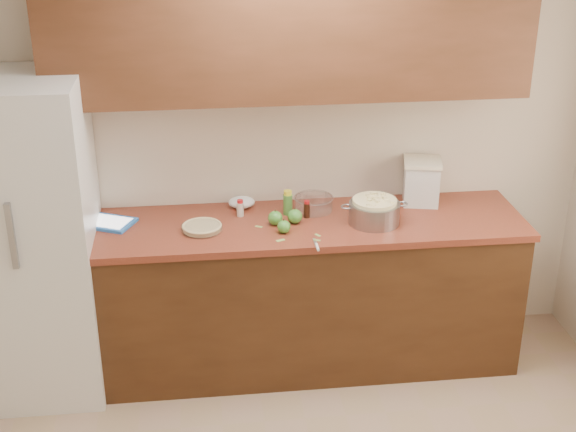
{
  "coord_description": "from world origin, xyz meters",
  "views": [
    {
      "loc": [
        -0.51,
        -2.61,
        2.79
      ],
      "look_at": [
        -0.03,
        1.43,
        0.98
      ],
      "focal_mm": 50.0,
      "sensor_mm": 36.0,
      "label": 1
    }
  ],
  "objects": [
    {
      "name": "counter_run",
      "position": [
        0.0,
        1.48,
        0.46
      ],
      "size": [
        2.64,
        0.68,
        0.92
      ],
      "color": "#462813",
      "rests_on": "ground"
    },
    {
      "name": "mixing_bowl",
      "position": [
        0.14,
        1.62,
        0.97
      ],
      "size": [
        0.23,
        0.23,
        0.09
      ],
      "rotation": [
        0.0,
        0.0,
        0.07
      ],
      "color": "silver",
      "rests_on": "counter_run"
    },
    {
      "name": "room_shell",
      "position": [
        0.0,
        0.0,
        1.3
      ],
      "size": [
        3.6,
        3.6,
        3.6
      ],
      "color": "tan",
      "rests_on": "ground"
    },
    {
      "name": "apple_front",
      "position": [
        -0.07,
        1.34,
        0.96
      ],
      "size": [
        0.07,
        0.07,
        0.08
      ],
      "color": "#459030",
      "rests_on": "counter_run"
    },
    {
      "name": "flour_canister",
      "position": [
        0.79,
        1.67,
        1.06
      ],
      "size": [
        0.26,
        0.26,
        0.27
      ],
      "rotation": [
        0.0,
        0.0,
        -0.22
      ],
      "color": "silver",
      "rests_on": "counter_run"
    },
    {
      "name": "upper_cabinets",
      "position": [
        0.0,
        1.63,
        1.95
      ],
      "size": [
        2.6,
        0.34,
        0.7
      ],
      "primitive_type": "cube",
      "color": "#5C301C",
      "rests_on": "room_shell"
    },
    {
      "name": "fridge",
      "position": [
        -1.44,
        1.44,
        0.9
      ],
      "size": [
        0.7,
        0.7,
        1.8
      ],
      "primitive_type": "cube",
      "color": "silver",
      "rests_on": "ground"
    },
    {
      "name": "paring_knife",
      "position": [
        0.09,
        1.14,
        0.93
      ],
      "size": [
        0.02,
        0.16,
        0.01
      ],
      "rotation": [
        0.0,
        0.0,
        -0.0
      ],
      "color": "gray",
      "rests_on": "counter_run"
    },
    {
      "name": "peel_a",
      "position": [
        0.1,
        1.22,
        0.92
      ],
      "size": [
        0.04,
        0.03,
        0.0
      ],
      "primitive_type": "cube",
      "rotation": [
        0.0,
        0.0,
        -0.38
      ],
      "color": "#9CC05D",
      "rests_on": "counter_run"
    },
    {
      "name": "tablet",
      "position": [
        -1.02,
        1.56,
        0.93
      ],
      "size": [
        0.32,
        0.29,
        0.02
      ],
      "rotation": [
        0.0,
        0.0,
        -0.43
      ],
      "color": "blue",
      "rests_on": "counter_run"
    },
    {
      "name": "peel_d",
      "position": [
        0.11,
        1.28,
        0.92
      ],
      "size": [
        0.03,
        0.04,
        0.0
      ],
      "primitive_type": "cube",
      "rotation": [
        0.0,
        0.0,
        2.15
      ],
      "color": "#9CC05D",
      "rests_on": "counter_run"
    },
    {
      "name": "colander",
      "position": [
        0.45,
        1.41,
        0.99
      ],
      "size": [
        0.38,
        0.28,
        0.14
      ],
      "rotation": [
        0.0,
        0.0,
        0.36
      ],
      "color": "gray",
      "rests_on": "counter_run"
    },
    {
      "name": "vanilla_bottle",
      "position": [
        0.09,
        1.53,
        0.97
      ],
      "size": [
        0.04,
        0.04,
        0.1
      ],
      "rotation": [
        0.0,
        0.0,
        -0.22
      ],
      "color": "black",
      "rests_on": "counter_run"
    },
    {
      "name": "pie",
      "position": [
        -0.51,
        1.42,
        0.94
      ],
      "size": [
        0.23,
        0.23,
        0.04
      ],
      "rotation": [
        0.0,
        0.0,
        0.31
      ],
      "color": "silver",
      "rests_on": "counter_run"
    },
    {
      "name": "peel_c",
      "position": [
        -0.2,
        1.43,
        0.92
      ],
      "size": [
        0.04,
        0.03,
        0.0
      ],
      "primitive_type": "cube",
      "rotation": [
        0.0,
        0.0,
        -0.5
      ],
      "color": "#9CC05D",
      "rests_on": "counter_run"
    },
    {
      "name": "paper_towel",
      "position": [
        -0.27,
        1.72,
        0.95
      ],
      "size": [
        0.16,
        0.13,
        0.06
      ],
      "primitive_type": "ellipsoid",
      "rotation": [
        0.0,
        0.0,
        -0.01
      ],
      "color": "white",
      "rests_on": "counter_run"
    },
    {
      "name": "lemon_bottle",
      "position": [
        -0.01,
        1.59,
        0.99
      ],
      "size": [
        0.05,
        0.05,
        0.15
      ],
      "rotation": [
        0.0,
        0.0,
        -0.05
      ],
      "color": "#4C8C38",
      "rests_on": "counter_run"
    },
    {
      "name": "apple_center",
      "position": [
        0.01,
        1.46,
        0.96
      ],
      "size": [
        0.08,
        0.08,
        0.09
      ],
      "color": "#459030",
      "rests_on": "counter_run"
    },
    {
      "name": "cinnamon_shaker",
      "position": [
        -0.29,
        1.59,
        0.97
      ],
      "size": [
        0.04,
        0.04,
        0.1
      ],
      "rotation": [
        0.0,
        0.0,
        0.24
      ],
      "color": "beige",
      "rests_on": "counter_run"
    },
    {
      "name": "peel_b",
      "position": [
        -0.09,
        1.24,
        0.92
      ],
      "size": [
        0.05,
        0.04,
        0.0
      ],
      "primitive_type": "cube",
      "rotation": [
        0.0,
        0.0,
        0.41
      ],
      "color": "#9CC05D",
      "rests_on": "counter_run"
    },
    {
      "name": "apple_left",
      "position": [
        -0.1,
        1.45,
        0.96
      ],
      "size": [
        0.08,
        0.08,
        0.09
      ],
      "color": "#459030",
      "rests_on": "counter_run"
    }
  ]
}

